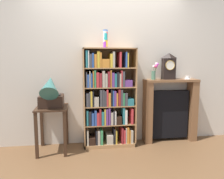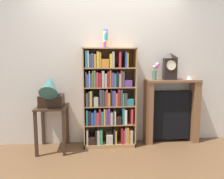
{
  "view_description": "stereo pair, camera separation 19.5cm",
  "coord_description": "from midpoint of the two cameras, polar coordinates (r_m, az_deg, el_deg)",
  "views": [
    {
      "loc": [
        -0.48,
        -3.37,
        1.43
      ],
      "look_at": [
        0.04,
        0.14,
        0.94
      ],
      "focal_mm": 35.47,
      "sensor_mm": 36.0,
      "label": 1
    },
    {
      "loc": [
        -0.28,
        -3.4,
        1.43
      ],
      "look_at": [
        0.04,
        0.14,
        0.94
      ],
      "focal_mm": 35.47,
      "sensor_mm": 36.0,
      "label": 2
    }
  ],
  "objects": [
    {
      "name": "mantel_clock",
      "position": [
        3.83,
        16.16,
        5.74
      ],
      "size": [
        0.22,
        0.13,
        0.44
      ],
      "color": "black",
      "rests_on": "fireplace_mantel"
    },
    {
      "name": "flower_vase",
      "position": [
        3.74,
        12.58,
        4.65
      ],
      "size": [
        0.11,
        0.1,
        0.29
      ],
      "color": "#4C7A60",
      "rests_on": "fireplace_mantel"
    },
    {
      "name": "gramophone",
      "position": [
        3.43,
        -13.99,
        -0.74
      ],
      "size": [
        0.36,
        0.5,
        0.55
      ],
      "color": "black",
      "rests_on": "side_table_left"
    },
    {
      "name": "ground_plane",
      "position": [
        3.7,
        1.08,
        -14.99
      ],
      "size": [
        7.27,
        6.4,
        0.02
      ],
      "primitive_type": "cube",
      "color": "brown"
    },
    {
      "name": "wall_back",
      "position": [
        3.76,
        1.82,
        5.94
      ],
      "size": [
        4.27,
        0.08,
        2.6
      ],
      "primitive_type": "cube",
      "color": "beige",
      "rests_on": "ground"
    },
    {
      "name": "side_table_left",
      "position": [
        3.57,
        -13.62,
        -7.03
      ],
      "size": [
        0.47,
        0.54,
        0.7
      ],
      "color": "#382316",
      "rests_on": "ground"
    },
    {
      "name": "cup_stack",
      "position": [
        3.58,
        -0.1,
        12.89
      ],
      "size": [
        0.07,
        0.07,
        0.28
      ],
      "color": "purple",
      "rests_on": "bookshelf"
    },
    {
      "name": "fireplace_mantel",
      "position": [
        3.97,
        16.38,
        -5.47
      ],
      "size": [
        0.93,
        0.24,
        1.08
      ],
      "color": "brown",
      "rests_on": "ground"
    },
    {
      "name": "bookshelf",
      "position": [
        3.6,
        0.51,
        -2.98
      ],
      "size": [
        0.84,
        0.33,
        1.6
      ],
      "color": "#A87A4C",
      "rests_on": "ground"
    },
    {
      "name": "teacup_with_saucer",
      "position": [
        3.98,
        20.7,
        2.78
      ],
      "size": [
        0.12,
        0.12,
        0.06
      ],
      "color": "white",
      "rests_on": "fireplace_mantel"
    }
  ]
}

